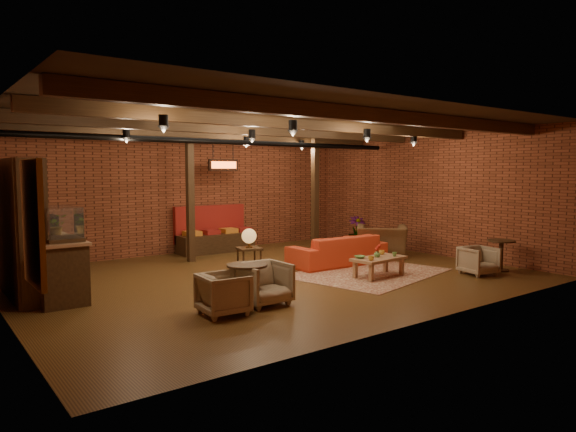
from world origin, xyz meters
TOP-DOWN VIEW (x-y plane):
  - floor at (0.00, 0.00)m, footprint 10.00×10.00m
  - ceiling at (0.00, 0.00)m, footprint 10.00×8.00m
  - wall_back at (0.00, 4.00)m, footprint 10.00×0.02m
  - wall_front at (0.00, -4.00)m, footprint 10.00×0.02m
  - wall_right at (5.00, 0.00)m, footprint 0.02×8.00m
  - ceiling_beams at (0.00, 0.00)m, footprint 9.80×6.40m
  - ceiling_pipe at (0.00, 1.60)m, footprint 9.60×0.12m
  - post_left at (-0.60, 2.60)m, footprint 0.16×0.16m
  - post_right at (2.80, 2.00)m, footprint 0.16×0.16m
  - service_counter at (-4.10, 1.00)m, footprint 0.80×2.50m
  - plant_counter at (-4.00, 1.20)m, footprint 0.35×0.39m
  - shelving_hutch at (-4.50, 1.10)m, footprint 0.52×2.00m
  - chalkboard_menu at (-4.93, -2.30)m, footprint 0.08×0.96m
  - banquette at (0.60, 3.55)m, footprint 2.10×0.70m
  - service_sign at (0.60, 3.10)m, footprint 0.86×0.06m
  - ceiling_spotlights at (0.00, 0.00)m, footprint 6.40×4.40m
  - rug at (1.81, -0.98)m, footprint 3.64×3.08m
  - sofa at (1.95, 0.14)m, footprint 2.41×1.00m
  - coffee_table at (1.70, -1.38)m, footprint 1.24×0.68m
  - side_table_lamp at (-0.33, 0.40)m, footprint 0.57×0.57m
  - round_table_left at (-1.71, -1.71)m, footprint 0.66×0.66m
  - armchair_a at (-2.26, -1.92)m, footprint 0.69×0.73m
  - armchair_b at (-1.44, -1.80)m, footprint 0.76×0.71m
  - armchair_right at (3.61, 0.31)m, footprint 1.44×1.44m
  - side_table_book at (3.40, 0.55)m, footprint 0.53×0.53m
  - round_table_right at (4.34, -2.54)m, footprint 0.58×0.58m
  - armchair_far at (3.57, -2.50)m, footprint 0.75×0.72m
  - plant_tall at (4.40, 2.02)m, footprint 1.91×1.91m

SIDE VIEW (x-z plane):
  - floor at x=0.00m, z-range 0.00..0.00m
  - rug at x=1.81m, z-range 0.00..0.01m
  - armchair_far at x=3.57m, z-range 0.00..0.66m
  - sofa at x=1.95m, z-range 0.00..0.70m
  - armchair_a at x=-2.26m, z-range 0.00..0.71m
  - coffee_table at x=1.70m, z-range 0.03..0.70m
  - armchair_b at x=-1.44m, z-range 0.00..0.77m
  - side_table_book at x=3.40m, z-range 0.18..0.64m
  - round_table_right at x=4.34m, z-range 0.11..0.80m
  - round_table_left at x=-1.71m, z-range 0.12..0.81m
  - banquette at x=0.60m, z-range 0.00..1.00m
  - armchair_right at x=3.61m, z-range 0.00..1.08m
  - side_table_lamp at x=-0.33m, z-range 0.26..1.24m
  - service_counter at x=-4.10m, z-range 0.00..1.60m
  - shelving_hutch at x=-4.50m, z-range 0.00..2.40m
  - plant_counter at x=-4.00m, z-range 1.07..1.37m
  - plant_tall at x=4.40m, z-range 0.00..2.64m
  - wall_back at x=0.00m, z-range 0.00..3.20m
  - wall_front at x=0.00m, z-range 0.00..3.20m
  - wall_right at x=5.00m, z-range 0.00..3.20m
  - post_left at x=-0.60m, z-range 0.00..3.20m
  - post_right at x=2.80m, z-range 0.00..3.20m
  - chalkboard_menu at x=-4.93m, z-range 0.87..2.33m
  - service_sign at x=0.60m, z-range 2.20..2.50m
  - ceiling_pipe at x=0.00m, z-range 2.79..2.91m
  - ceiling_spotlights at x=0.00m, z-range 2.72..3.00m
  - ceiling_beams at x=0.00m, z-range 2.97..3.19m
  - ceiling at x=0.00m, z-range 3.19..3.21m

